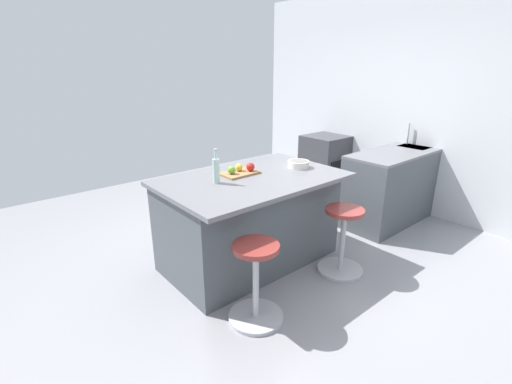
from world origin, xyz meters
TOP-DOWN VIEW (x-y plane):
  - ground_plane at (0.00, 0.00)m, footprint 6.81×6.81m
  - interior_partition_left at (-2.62, 0.00)m, footprint 0.12×5.06m
  - sink_cabinet at (-2.27, 0.32)m, footprint 1.95×0.60m
  - oven_range at (-2.27, -1.00)m, footprint 0.60×0.61m
  - kitchen_island at (0.04, -0.05)m, footprint 1.73×1.12m
  - stool_by_window at (-0.50, 0.69)m, footprint 0.44×0.44m
  - stool_middle at (0.58, 0.69)m, footprint 0.44×0.44m
  - cutting_board at (0.07, -0.16)m, footprint 0.36×0.24m
  - apple_green at (0.17, -0.16)m, footprint 0.08×0.08m
  - apple_red at (-0.03, -0.12)m, footprint 0.08×0.08m
  - apple_yellow at (0.05, -0.20)m, footprint 0.07×0.07m
  - water_bottle at (0.40, -0.07)m, footprint 0.06×0.06m
  - fruit_bowl at (-0.54, 0.04)m, footprint 0.22×0.22m

SIDE VIEW (x-z plane):
  - ground_plane at x=0.00m, z-range 0.00..0.00m
  - stool_by_window at x=-0.50m, z-range -0.02..0.64m
  - stool_middle at x=0.58m, z-range -0.02..0.64m
  - oven_range at x=-2.27m, z-range 0.00..0.88m
  - kitchen_island at x=0.04m, z-range 0.00..0.92m
  - sink_cabinet at x=-2.27m, z-range -0.13..1.06m
  - cutting_board at x=0.07m, z-range 0.91..0.93m
  - fruit_bowl at x=-0.54m, z-range 0.92..0.99m
  - apple_yellow at x=0.05m, z-range 0.93..1.01m
  - apple_green at x=0.17m, z-range 0.93..1.01m
  - apple_red at x=-0.03m, z-range 0.93..1.02m
  - water_bottle at x=0.40m, z-range 0.88..1.19m
  - interior_partition_left at x=-2.62m, z-range 0.00..2.91m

